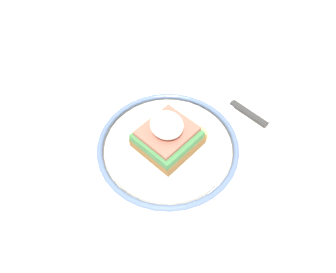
% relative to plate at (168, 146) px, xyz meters
% --- Properties ---
extents(ground_plane, '(6.00, 6.00, 0.00)m').
position_rel_plate_xyz_m(ground_plane, '(0.04, 0.02, -0.77)').
color(ground_plane, '#B2ADA3').
extents(dining_table, '(1.15, 0.81, 0.76)m').
position_rel_plate_xyz_m(dining_table, '(0.04, 0.02, -0.12)').
color(dining_table, beige).
rests_on(dining_table, ground_plane).
extents(plate, '(0.24, 0.24, 0.02)m').
position_rel_plate_xyz_m(plate, '(0.00, 0.00, 0.00)').
color(plate, silver).
rests_on(plate, dining_table).
extents(sandwich, '(0.12, 0.09, 0.07)m').
position_rel_plate_xyz_m(sandwich, '(-0.00, -0.00, 0.03)').
color(sandwich, brown).
rests_on(sandwich, plate).
extents(fork, '(0.02, 0.15, 0.00)m').
position_rel_plate_xyz_m(fork, '(-0.16, 0.01, -0.01)').
color(fork, silver).
rests_on(fork, dining_table).
extents(knife, '(0.02, 0.20, 0.01)m').
position_rel_plate_xyz_m(knife, '(0.16, -0.02, -0.01)').
color(knife, '#2D2D2D').
rests_on(knife, dining_table).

